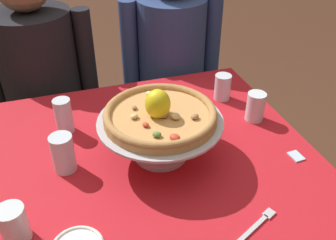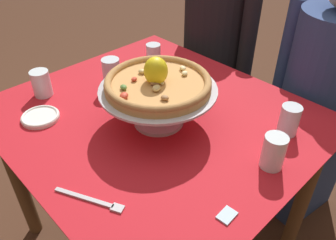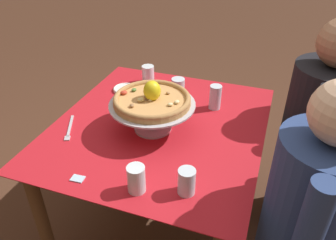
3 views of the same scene
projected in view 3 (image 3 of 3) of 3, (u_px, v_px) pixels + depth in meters
The scene contains 14 objects.
ground_plane at pixel (161, 227), 1.99m from camera, with size 14.00×14.00×0.00m, color #4C2D1E.
dining_table at pixel (160, 143), 1.65m from camera, with size 1.07×0.97×0.73m.
pizza_stand at pixel (152, 111), 1.50m from camera, with size 0.39×0.39×0.14m.
pizza at pixel (152, 99), 1.47m from camera, with size 0.34×0.34×0.11m.
water_glass_side_right at pixel (136, 180), 1.20m from camera, with size 0.07×0.07×0.11m.
water_glass_back_right at pixel (187, 183), 1.19m from camera, with size 0.06×0.06×0.10m.
water_glass_front_left at pixel (148, 75), 1.94m from camera, with size 0.07×0.07×0.10m.
water_glass_back_left at pixel (215, 99), 1.68m from camera, with size 0.06×0.06×0.13m.
water_glass_side_left at pixel (178, 90), 1.76m from camera, with size 0.07×0.07×0.12m.
side_plate at pixel (125, 89), 1.87m from camera, with size 0.13×0.13×0.02m.
dinner_fork at pixel (69, 129), 1.55m from camera, with size 0.19×0.10×0.01m.
sugar_packet at pixel (78, 179), 1.27m from camera, with size 0.05×0.04×0.01m, color silver.
diner_left at pixel (314, 140), 1.70m from camera, with size 0.51×0.40×1.23m.
diner_right at pixel (302, 236), 1.23m from camera, with size 0.48×0.37×1.22m.
Camera 3 is at (1.23, 0.48, 1.62)m, focal length 35.68 mm.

